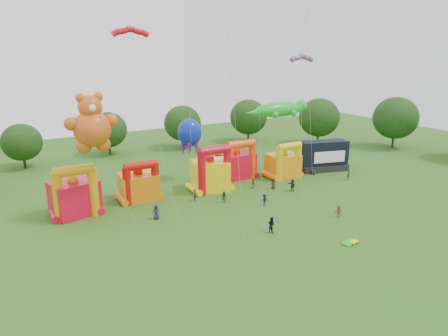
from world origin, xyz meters
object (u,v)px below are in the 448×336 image
gecko_kite (282,123)px  spectator_0 (156,212)px  stage_trailer (323,156)px  teddy_bear_kite (102,153)px  spectator_4 (253,183)px  octopus_kite (198,152)px  bouncy_castle_2 (211,173)px  bouncy_castle_0 (75,196)px

gecko_kite → spectator_0: 28.73m
stage_trailer → teddy_bear_kite: size_ratio=0.57×
spectator_0 → spectator_4: bearing=32.8°
octopus_kite → spectator_4: octopus_kite is taller
bouncy_castle_2 → spectator_4: bouncy_castle_2 is taller
octopus_kite → spectator_4: bearing=-45.4°
bouncy_castle_2 → octopus_kite: 4.89m
bouncy_castle_2 → spectator_0: (-11.40, -6.68, -1.81)m
gecko_kite → spectator_4: (-8.47, -4.23, -8.31)m
octopus_kite → spectator_0: bearing=-135.7°
bouncy_castle_2 → gecko_kite: bearing=7.1°
gecko_kite → bouncy_castle_0: bearing=-176.8°
bouncy_castle_2 → spectator_0: bouncy_castle_2 is taller
octopus_kite → spectator_4: size_ratio=6.83×
octopus_kite → gecko_kite: bearing=-9.1°
spectator_0 → spectator_4: 18.25m
stage_trailer → spectator_0: 35.18m
spectator_0 → bouncy_castle_2: bearing=49.5°
spectator_0 → teddy_bear_kite: bearing=173.7°
bouncy_castle_0 → bouncy_castle_2: bearing=0.3°
teddy_bear_kite → gecko_kite: bearing=10.5°
bouncy_castle_0 → stage_trailer: size_ratio=0.77×
bouncy_castle_0 → octopus_kite: bearing=12.3°
stage_trailer → octopus_kite: bearing=169.6°
teddy_bear_kite → octopus_kite: teddy_bear_kite is taller
octopus_kite → spectator_4: 10.31m
bouncy_castle_0 → octopus_kite: (19.99, 4.34, 2.51)m
bouncy_castle_0 → gecko_kite: size_ratio=0.55×
teddy_bear_kite → spectator_0: bearing=-25.4°
bouncy_castle_2 → teddy_bear_kite: teddy_bear_kite is taller
teddy_bear_kite → spectator_4: teddy_bear_kite is taller
teddy_bear_kite → gecko_kite: size_ratio=1.27×
bouncy_castle_2 → octopus_kite: bearing=92.7°
stage_trailer → spectator_0: size_ratio=4.76×
gecko_kite → spectator_4: size_ratio=8.24×
stage_trailer → gecko_kite: bearing=167.3°
bouncy_castle_0 → gecko_kite: (35.00, 1.94, 6.39)m
teddy_bear_kite → gecko_kite: (31.80, 5.87, 0.13)m
teddy_bear_kite → stage_trailer: bearing=5.7°
bouncy_castle_2 → gecko_kite: 16.21m
teddy_bear_kite → octopus_kite: size_ratio=1.53×
bouncy_castle_0 → stage_trailer: 43.29m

